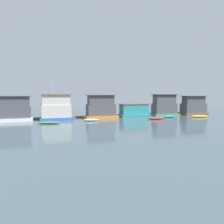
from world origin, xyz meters
name	(u,v)px	position (x,y,z in m)	size (l,w,h in m)	color
ground_plane	(111,118)	(0.00, 0.00, 0.00)	(200.00, 200.00, 0.00)	#475B66
dock_walkway	(107,116)	(0.00, 2.63, 0.15)	(59.60, 2.02, 0.30)	brown
houseboat_white	(14,110)	(-20.29, 0.09, 2.27)	(7.08, 3.34, 5.03)	white
houseboat_blue	(56,108)	(-12.14, -0.20, 2.50)	(6.66, 3.71, 7.97)	#3866B7
houseboat_orange	(101,108)	(-2.36, -0.20, 2.31)	(7.31, 3.68, 5.27)	orange
houseboat_teal	(134,111)	(5.74, -0.33, 1.48)	(7.21, 3.48, 6.05)	teal
houseboat_green	(164,106)	(14.53, 0.44, 2.40)	(6.97, 3.79, 5.37)	#4C9360
houseboat_brown	(193,106)	(22.98, -0.21, 2.22)	(7.06, 3.64, 9.38)	brown
dinghy_green	(49,123)	(-13.97, -6.03, 0.23)	(4.31, 2.01, 0.45)	#47844C
dinghy_white	(91,120)	(-5.69, -4.43, 0.23)	(3.24, 1.85, 0.46)	white
dinghy_red	(156,118)	(8.24, -6.12, 0.25)	(3.92, 1.97, 0.49)	red
dinghy_teal	(169,116)	(13.28, -3.69, 0.23)	(4.28, 2.65, 0.45)	teal
dinghy_yellow	(199,116)	(20.05, -5.83, 0.23)	(4.35, 2.30, 0.46)	yellow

